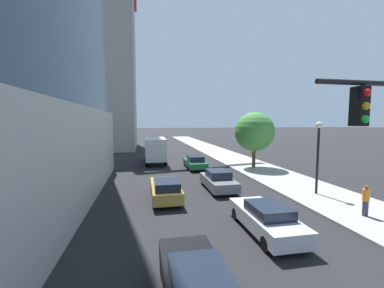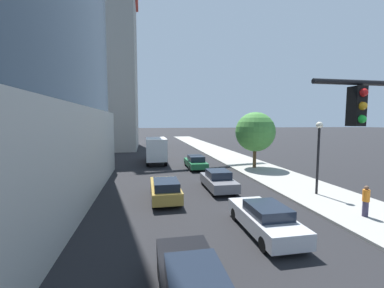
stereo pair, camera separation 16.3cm
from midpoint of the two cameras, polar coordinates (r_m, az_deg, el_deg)
The scene contains 11 objects.
sidewalk at distance 24.41m, azimuth 18.09°, elevation -6.86°, with size 5.22×120.00×0.15m, color #9E9B93.
construction_building at distance 51.20m, azimuth -22.29°, elevation 18.52°, with size 27.16×15.39×40.92m.
street_lamp at distance 18.64m, azimuth 26.91°, elevation -0.38°, with size 0.44×0.44×4.90m.
street_tree at distance 27.04m, azimuth 14.04°, elevation 2.73°, with size 4.18×4.18×5.92m.
car_black at distance 7.57m, azimuth 0.57°, elevation -30.24°, with size 1.75×4.79×1.36m.
car_gold at distance 16.30m, azimuth -6.43°, elevation -10.26°, with size 1.78×4.69×1.46m.
car_gray at distance 18.65m, azimuth 5.85°, elevation -8.36°, with size 1.85×4.33×1.45m.
car_green at distance 26.75m, azimuth 0.51°, elevation -4.18°, with size 1.81×4.77×1.43m.
car_silver at distance 12.18m, azimuth 16.35°, elevation -16.09°, with size 1.82×4.71×1.39m.
box_truck at distance 30.43m, azimuth -8.72°, elevation -1.11°, with size 2.33×7.33×3.12m.
pedestrian_orange_shirt at distance 15.95m, azimuth 34.96°, elevation -10.61°, with size 0.34×0.34×1.63m.
Camera 1 is at (-3.36, -0.78, 5.07)m, focal length 23.09 mm.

